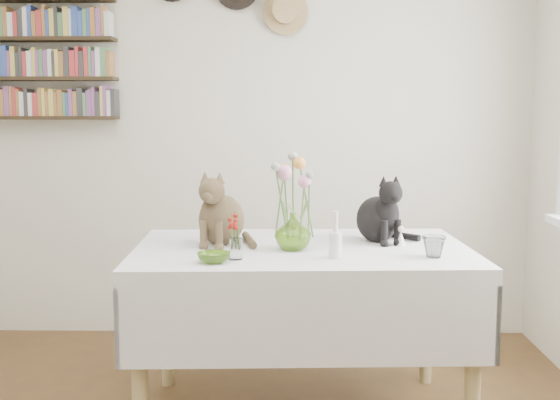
{
  "coord_description": "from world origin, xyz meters",
  "views": [
    {
      "loc": [
        0.5,
        -2.21,
        1.44
      ],
      "look_at": [
        0.44,
        0.86,
        1.05
      ],
      "focal_mm": 45.0,
      "sensor_mm": 36.0,
      "label": 1
    }
  ],
  "objects_px": {
    "flower_vase": "(293,231)",
    "black_cat": "(377,207)",
    "bookshelf_unit": "(34,46)",
    "dining_table": "(302,290)",
    "tabby_cat": "(221,206)"
  },
  "relations": [
    {
      "from": "flower_vase",
      "to": "black_cat",
      "type": "bearing_deg",
      "value": 29.68
    },
    {
      "from": "bookshelf_unit",
      "to": "dining_table",
      "type": "bearing_deg",
      "value": -36.22
    },
    {
      "from": "dining_table",
      "to": "flower_vase",
      "type": "relative_size",
      "value": 9.33
    },
    {
      "from": "black_cat",
      "to": "flower_vase",
      "type": "height_order",
      "value": "black_cat"
    },
    {
      "from": "black_cat",
      "to": "flower_vase",
      "type": "bearing_deg",
      "value": -172.85
    },
    {
      "from": "dining_table",
      "to": "black_cat",
      "type": "xyz_separation_m",
      "value": [
        0.36,
        0.16,
        0.37
      ]
    },
    {
      "from": "tabby_cat",
      "to": "black_cat",
      "type": "bearing_deg",
      "value": 19.63
    },
    {
      "from": "dining_table",
      "to": "tabby_cat",
      "type": "height_order",
      "value": "tabby_cat"
    },
    {
      "from": "dining_table",
      "to": "bookshelf_unit",
      "type": "bearing_deg",
      "value": 143.78
    },
    {
      "from": "black_cat",
      "to": "bookshelf_unit",
      "type": "height_order",
      "value": "bookshelf_unit"
    },
    {
      "from": "tabby_cat",
      "to": "bookshelf_unit",
      "type": "bearing_deg",
      "value": 152.06
    },
    {
      "from": "tabby_cat",
      "to": "bookshelf_unit",
      "type": "relative_size",
      "value": 0.35
    },
    {
      "from": "dining_table",
      "to": "bookshelf_unit",
      "type": "distance_m",
      "value": 2.37
    },
    {
      "from": "dining_table",
      "to": "bookshelf_unit",
      "type": "height_order",
      "value": "bookshelf_unit"
    },
    {
      "from": "flower_vase",
      "to": "bookshelf_unit",
      "type": "height_order",
      "value": "bookshelf_unit"
    }
  ]
}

